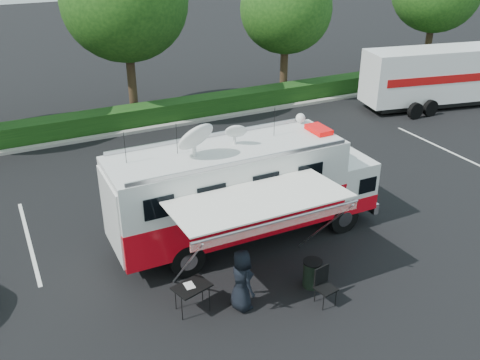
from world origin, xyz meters
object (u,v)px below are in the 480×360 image
at_px(folding_table, 192,287).
at_px(semi_trailer, 454,75).
at_px(trash_bin, 312,273).
at_px(command_truck, 245,190).

relative_size(folding_table, semi_trailer, 0.10).
distance_m(folding_table, semi_trailer, 22.01).
relative_size(folding_table, trash_bin, 1.31).
bearing_deg(folding_table, semi_trailer, 27.12).
bearing_deg(trash_bin, command_truck, 100.65).
bearing_deg(semi_trailer, command_truck, -156.06).
bearing_deg(semi_trailer, trash_bin, -146.85).
height_order(command_truck, folding_table, command_truck).
distance_m(command_truck, trash_bin, 3.46).
bearing_deg(semi_trailer, folding_table, -152.88).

